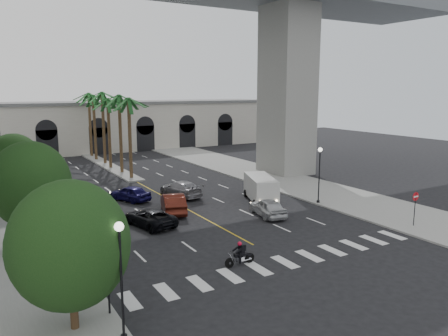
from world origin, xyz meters
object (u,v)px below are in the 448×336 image
(lamp_post_right, at_px, (319,170))
(car_a, at_px, (268,207))
(car_d, at_px, (181,189))
(pedestrian_a, at_px, (74,252))
(motorcycle_rider, at_px, (241,254))
(lamp_post_left_near, at_px, (121,271))
(lamp_post_left_far, at_px, (43,181))
(traffic_signal_near, at_px, (107,266))
(do_not_enter_sign, at_px, (415,202))
(car_b, at_px, (173,203))
(cargo_van, at_px, (261,188))
(car_e, at_px, (130,193))
(traffic_signal_far, at_px, (87,241))
(car_c, at_px, (150,217))

(lamp_post_right, relative_size, car_a, 1.19)
(car_d, xyz_separation_m, pedestrian_a, (-13.00, -12.97, 0.23))
(motorcycle_rider, height_order, car_d, car_d)
(lamp_post_left_near, bearing_deg, motorcycle_rider, 27.27)
(lamp_post_left_far, relative_size, traffic_signal_near, 1.47)
(do_not_enter_sign, bearing_deg, car_b, 137.19)
(cargo_van, bearing_deg, car_e, 169.06)
(car_e, bearing_deg, lamp_post_left_near, 46.40)
(lamp_post_right, bearing_deg, car_b, 161.71)
(car_a, height_order, car_b, car_b)
(cargo_van, height_order, pedestrian_a, cargo_van)
(lamp_post_left_near, xyz_separation_m, pedestrian_a, (-0.10, 9.22, -2.20))
(traffic_signal_near, bearing_deg, pedestrian_a, 91.70)
(traffic_signal_far, relative_size, motorcycle_rider, 1.73)
(car_e, xyz_separation_m, do_not_enter_sign, (16.43, -19.14, 1.29))
(motorcycle_rider, bearing_deg, lamp_post_right, 29.43)
(lamp_post_left_near, bearing_deg, pedestrian_a, 90.62)
(car_c, height_order, car_d, car_d)
(lamp_post_left_near, height_order, pedestrian_a, lamp_post_left_near)
(lamp_post_left_far, distance_m, motorcycle_rider, 18.84)
(lamp_post_left_near, distance_m, cargo_van, 24.89)
(lamp_post_right, xyz_separation_m, cargo_van, (-4.19, 3.41, -1.86))
(traffic_signal_far, bearing_deg, cargo_van, 28.16)
(motorcycle_rider, relative_size, cargo_van, 0.35)
(motorcycle_rider, distance_m, cargo_van, 15.46)
(lamp_post_right, distance_m, car_c, 16.32)
(car_c, height_order, cargo_van, cargo_van)
(lamp_post_left_near, relative_size, car_d, 0.98)
(lamp_post_left_far, xyz_separation_m, cargo_van, (18.61, -4.59, -1.86))
(lamp_post_left_far, bearing_deg, car_d, 5.30)
(lamp_post_left_far, xyz_separation_m, traffic_signal_near, (0.10, -18.50, -0.71))
(lamp_post_left_far, distance_m, traffic_signal_far, 14.52)
(pedestrian_a, distance_m, do_not_enter_sign, 25.08)
(car_d, relative_size, car_e, 1.24)
(cargo_van, bearing_deg, lamp_post_left_far, -172.70)
(car_e, bearing_deg, lamp_post_left_far, -9.90)
(lamp_post_left_far, height_order, car_e, lamp_post_left_far)
(lamp_post_right, relative_size, do_not_enter_sign, 1.90)
(traffic_signal_near, bearing_deg, car_b, 56.43)
(lamp_post_left_far, distance_m, lamp_post_right, 24.16)
(traffic_signal_near, xyz_separation_m, car_d, (12.80, 19.70, -1.72))
(car_a, height_order, cargo_van, cargo_van)
(motorcycle_rider, xyz_separation_m, car_a, (7.62, 7.68, 0.08))
(traffic_signal_far, height_order, do_not_enter_sign, traffic_signal_far)
(lamp_post_left_far, distance_m, pedestrian_a, 11.98)
(lamp_post_right, height_order, car_d, lamp_post_right)
(lamp_post_right, bearing_deg, lamp_post_left_far, 160.67)
(traffic_signal_near, relative_size, cargo_van, 0.60)
(motorcycle_rider, xyz_separation_m, pedestrian_a, (-8.87, 4.70, 0.33))
(motorcycle_rider, bearing_deg, car_e, 90.74)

